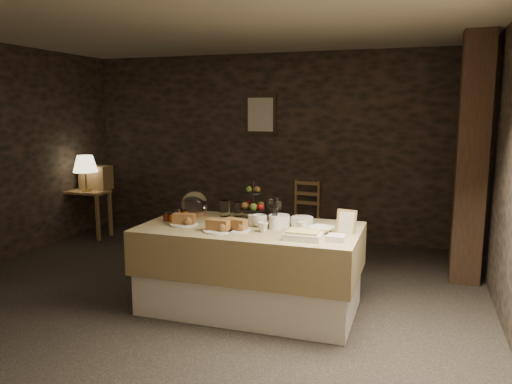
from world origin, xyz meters
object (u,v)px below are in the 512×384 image
(buffet_table, at_px, (250,262))
(wine_rack, at_px, (96,177))
(fruit_stand, at_px, (254,205))
(console_table, at_px, (86,200))
(timber_column, at_px, (472,160))
(chair, at_px, (304,215))
(table_lamp, at_px, (85,164))

(buffet_table, distance_m, wine_rack, 3.65)
(buffet_table, height_order, fruit_stand, fruit_stand)
(console_table, xyz_separation_m, fruit_stand, (3.03, -1.48, 0.37))
(console_table, distance_m, timber_column, 5.10)
(timber_column, bearing_deg, fruit_stand, -150.45)
(fruit_stand, bearing_deg, buffet_table, -77.29)
(wine_rack, relative_size, fruit_stand, 1.17)
(console_table, distance_m, chair, 3.12)
(wine_rack, distance_m, chair, 3.06)
(buffet_table, relative_size, table_lamp, 3.83)
(console_table, relative_size, chair, 1.03)
(wine_rack, distance_m, fruit_stand, 3.41)
(buffet_table, relative_size, fruit_stand, 5.44)
(buffet_table, distance_m, chair, 2.53)
(wine_rack, height_order, chair, wine_rack)
(chair, relative_size, fruit_stand, 1.82)
(table_lamp, height_order, wine_rack, table_lamp)
(console_table, distance_m, fruit_stand, 3.39)
(table_lamp, bearing_deg, console_table, 135.00)
(chair, height_order, fruit_stand, fruit_stand)
(console_table, height_order, timber_column, timber_column)
(buffet_table, height_order, chair, chair)
(buffet_table, distance_m, timber_column, 2.55)
(chair, bearing_deg, console_table, -158.34)
(fruit_stand, bearing_deg, wine_rack, 150.84)
(table_lamp, distance_m, timber_column, 4.99)
(timber_column, bearing_deg, chair, 151.35)
(console_table, height_order, wine_rack, wine_rack)
(table_lamp, height_order, fruit_stand, table_lamp)
(buffet_table, relative_size, chair, 2.99)
(timber_column, height_order, fruit_stand, timber_column)
(table_lamp, bearing_deg, fruit_stand, -25.68)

